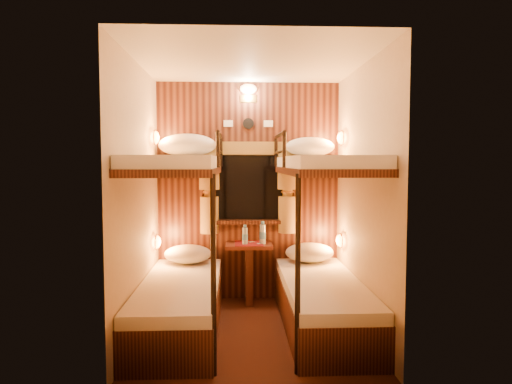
{
  "coord_description": "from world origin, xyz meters",
  "views": [
    {
      "loc": [
        -0.14,
        -4.02,
        1.53
      ],
      "look_at": [
        0.05,
        0.15,
        1.25
      ],
      "focal_mm": 32.0,
      "sensor_mm": 36.0,
      "label": 1
    }
  ],
  "objects_px": {
    "table": "(249,265)",
    "bottle_right": "(263,234)",
    "bottle_left": "(245,236)",
    "bunk_left": "(180,270)",
    "bunk_right": "(322,268)"
  },
  "relations": [
    {
      "from": "bunk_left",
      "to": "bottle_right",
      "type": "distance_m",
      "value": 1.12
    },
    {
      "from": "bunk_left",
      "to": "table",
      "type": "bearing_deg",
      "value": 50.33
    },
    {
      "from": "bottle_left",
      "to": "bunk_left",
      "type": "bearing_deg",
      "value": -129.43
    },
    {
      "from": "bunk_right",
      "to": "bottle_right",
      "type": "relative_size",
      "value": 7.76
    },
    {
      "from": "table",
      "to": "bottle_right",
      "type": "xyz_separation_m",
      "value": [
        0.15,
        -0.02,
        0.34
      ]
    },
    {
      "from": "table",
      "to": "bunk_left",
      "type": "bearing_deg",
      "value": -129.67
    },
    {
      "from": "table",
      "to": "bottle_left",
      "type": "xyz_separation_m",
      "value": [
        -0.04,
        -0.05,
        0.33
      ]
    },
    {
      "from": "bunk_left",
      "to": "table",
      "type": "height_order",
      "value": "bunk_left"
    },
    {
      "from": "bottle_right",
      "to": "bunk_right",
      "type": "bearing_deg",
      "value": -56.54
    },
    {
      "from": "table",
      "to": "bottle_left",
      "type": "distance_m",
      "value": 0.33
    },
    {
      "from": "table",
      "to": "bottle_right",
      "type": "distance_m",
      "value": 0.37
    },
    {
      "from": "bunk_right",
      "to": "bottle_right",
      "type": "height_order",
      "value": "bunk_right"
    },
    {
      "from": "bottle_right",
      "to": "table",
      "type": "bearing_deg",
      "value": 171.14
    },
    {
      "from": "bunk_left",
      "to": "bottle_left",
      "type": "xyz_separation_m",
      "value": [
        0.6,
        0.74,
        0.18
      ]
    },
    {
      "from": "bunk_left",
      "to": "table",
      "type": "xyz_separation_m",
      "value": [
        0.65,
        0.78,
        -0.14
      ]
    }
  ]
}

